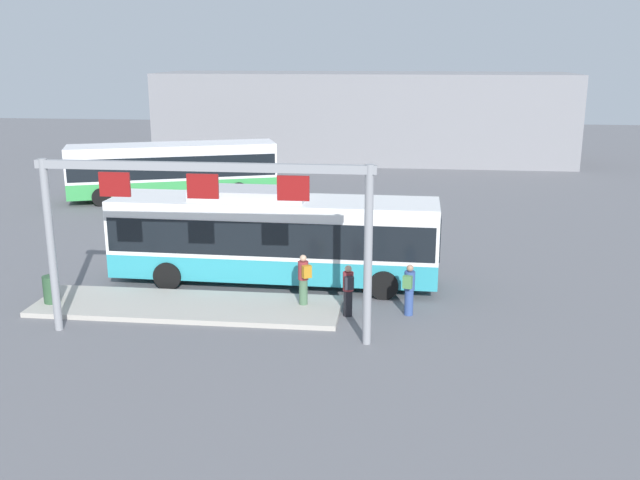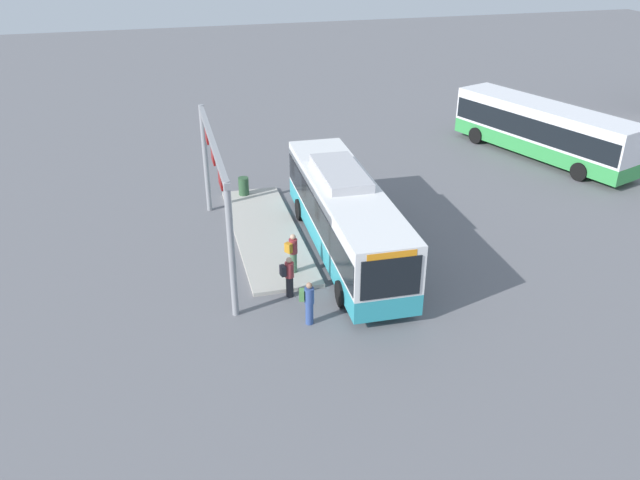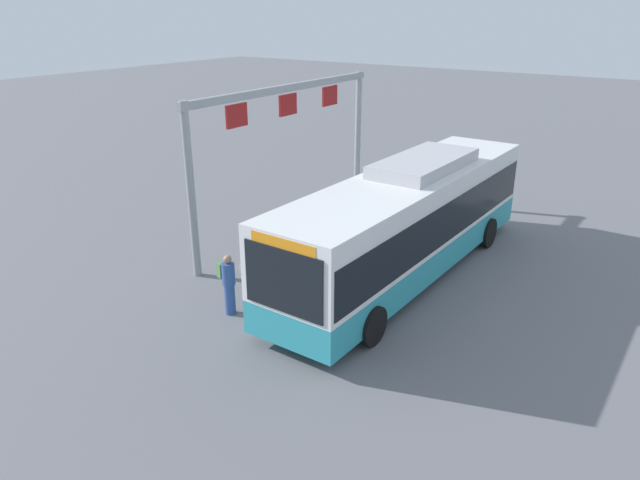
% 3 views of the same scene
% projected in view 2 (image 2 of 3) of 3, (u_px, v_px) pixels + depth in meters
% --- Properties ---
extents(ground_plane, '(120.00, 120.00, 0.00)m').
position_uv_depth(ground_plane, '(345.00, 252.00, 27.53)').
color(ground_plane, slate).
extents(platform_curb, '(10.00, 2.80, 0.16)m').
position_uv_depth(platform_curb, '(267.00, 233.00, 28.89)').
color(platform_curb, '#B2ADA3').
rests_on(platform_curb, ground).
extents(bus_main, '(11.66, 2.87, 3.46)m').
position_uv_depth(bus_main, '(345.00, 213.00, 26.70)').
color(bus_main, teal).
rests_on(bus_main, ground).
extents(bus_background_left, '(11.60, 6.26, 3.10)m').
position_uv_depth(bus_background_left, '(544.00, 128.00, 37.05)').
color(bus_background_left, green).
rests_on(bus_background_left, ground).
extents(person_boarding, '(0.44, 0.58, 1.67)m').
position_uv_depth(person_boarding, '(308.00, 302.00, 22.39)').
color(person_boarding, '#334C8C').
rests_on(person_boarding, ground).
extents(person_waiting_near, '(0.41, 0.57, 1.67)m').
position_uv_depth(person_waiting_near, '(289.00, 276.00, 23.97)').
color(person_waiting_near, black).
rests_on(person_waiting_near, ground).
extents(person_waiting_mid, '(0.55, 0.60, 1.67)m').
position_uv_depth(person_waiting_mid, '(293.00, 252.00, 25.27)').
color(person_waiting_mid, '#476B4C').
rests_on(person_waiting_mid, platform_curb).
extents(platform_sign_gantry, '(9.69, 0.24, 5.20)m').
position_uv_depth(platform_sign_gantry, '(214.00, 171.00, 25.56)').
color(platform_sign_gantry, gray).
rests_on(platform_sign_gantry, ground).
extents(trash_bin, '(0.52, 0.52, 0.90)m').
position_uv_depth(trash_bin, '(244.00, 186.00, 32.39)').
color(trash_bin, '#2D5133').
rests_on(trash_bin, platform_curb).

